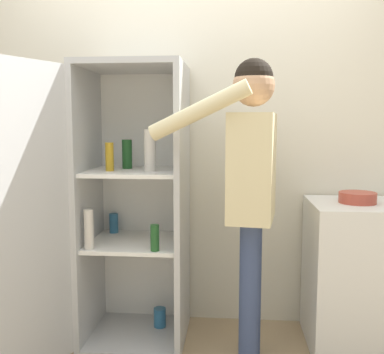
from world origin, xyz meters
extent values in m
cube|color=silver|center=(0.00, 0.98, 1.27)|extent=(7.00, 0.06, 2.55)
cube|color=#B7BABC|center=(-0.32, 0.63, 0.02)|extent=(0.63, 0.60, 0.04)
cube|color=#B7BABC|center=(-0.32, 0.63, 1.71)|extent=(0.63, 0.60, 0.04)
cube|color=white|center=(-0.32, 0.91, 0.87)|extent=(0.63, 0.03, 1.66)
cube|color=#B7BABC|center=(-0.61, 0.63, 0.87)|extent=(0.03, 0.60, 1.66)
cube|color=#B7BABC|center=(-0.02, 0.63, 0.87)|extent=(0.04, 0.60, 1.66)
cube|color=white|center=(-0.32, 0.63, 0.62)|extent=(0.56, 0.53, 0.02)
cube|color=white|center=(-0.32, 0.63, 1.07)|extent=(0.56, 0.53, 0.02)
cube|color=#B7BABC|center=(-0.79, 0.06, 0.87)|extent=(0.32, 0.59, 1.66)
cylinder|color=#B78C1E|center=(-0.45, 0.55, 1.17)|extent=(0.05, 0.05, 0.17)
cylinder|color=#1E5123|center=(-0.38, 0.71, 1.18)|extent=(0.06, 0.06, 0.18)
cylinder|color=#1E5123|center=(-0.15, 0.41, 0.71)|extent=(0.05, 0.05, 0.16)
cylinder|color=teal|center=(-0.18, 0.71, 0.10)|extent=(0.08, 0.08, 0.13)
cylinder|color=beige|center=(-0.20, 0.56, 1.21)|extent=(0.07, 0.07, 0.25)
cylinder|color=teal|center=(-0.51, 0.83, 0.70)|extent=(0.06, 0.06, 0.13)
cylinder|color=beige|center=(-0.55, 0.42, 0.75)|extent=(0.06, 0.06, 0.24)
cylinder|color=#384770|center=(0.39, 0.32, 0.42)|extent=(0.11, 0.11, 0.84)
cylinder|color=#384770|center=(0.41, 0.49, 0.42)|extent=(0.11, 0.11, 0.84)
cube|color=beige|center=(0.40, 0.41, 1.13)|extent=(0.30, 0.45, 0.59)
sphere|color=tan|center=(0.40, 0.41, 1.58)|extent=(0.23, 0.23, 0.23)
sphere|color=black|center=(0.40, 0.41, 1.62)|extent=(0.21, 0.21, 0.21)
cylinder|color=beige|center=(0.12, 0.21, 1.44)|extent=(0.55, 0.16, 0.31)
cylinder|color=beige|center=(0.44, 0.64, 1.10)|extent=(0.08, 0.08, 0.56)
cube|color=white|center=(1.16, 0.64, 0.45)|extent=(0.79, 0.58, 0.90)
cylinder|color=#B24738|center=(1.04, 0.64, 0.93)|extent=(0.22, 0.22, 0.07)
camera|label=1|loc=(0.29, -2.10, 1.37)|focal=42.00mm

